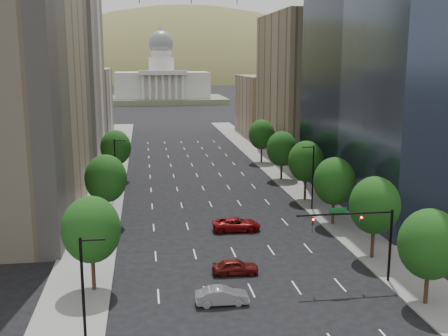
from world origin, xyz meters
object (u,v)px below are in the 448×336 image
traffic_signal (366,230)px  car_red_far (237,224)px  capitol (162,85)px  car_maroon (235,267)px  car_silver (222,296)px

traffic_signal → car_red_far: traffic_signal is taller
capitol → car_maroon: 215.90m
car_maroon → car_red_far: 13.60m
car_maroon → capitol: bearing=1.5°
capitol → car_silver: 222.22m
capitol → car_maroon: capitol is taller
car_silver → car_maroon: bearing=-18.6°
capitol → car_red_far: (1.61, -202.37, -7.77)m
car_maroon → car_red_far: (2.42, 13.38, 0.04)m
car_maroon → car_silver: bearing=162.4°
traffic_signal → car_silver: size_ratio=2.01×
car_maroon → traffic_signal: bearing=-107.5°
car_silver → car_red_far: car_red_far is taller
traffic_signal → car_silver: 14.45m
capitol → car_silver: bearing=-90.8°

